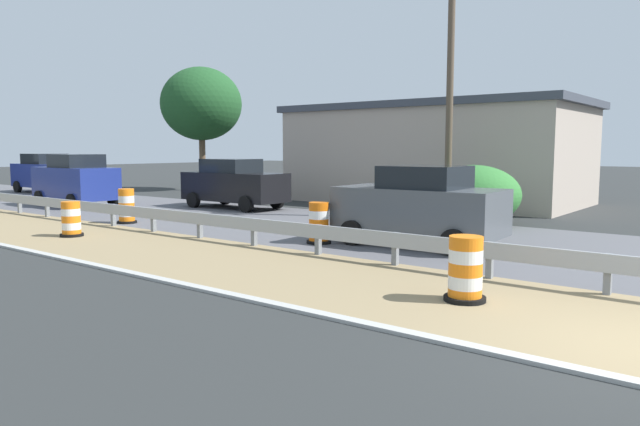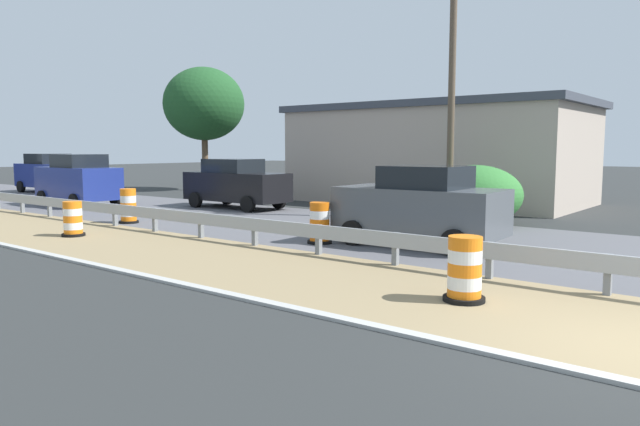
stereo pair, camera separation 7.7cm
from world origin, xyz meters
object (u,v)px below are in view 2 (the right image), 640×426
object	(u,v)px
traffic_barrel_mid	(73,221)
car_lead_near_lane	(78,180)
car_distant_a	(50,173)
car_mid_far_lane	(236,184)
traffic_barrel_close	(320,225)
traffic_barrel_nearest	(465,272)
utility_pole_near	(452,88)
car_distant_b	(420,206)
traffic_barrel_far	(128,207)

from	to	relation	value
traffic_barrel_mid	car_lead_near_lane	distance (m)	9.54
car_lead_near_lane	car_distant_a	xyz separation A→B (m)	(3.11, 8.42, -0.02)
car_mid_far_lane	traffic_barrel_close	bearing A→B (deg)	-31.36
traffic_barrel_mid	car_lead_near_lane	xyz separation A→B (m)	(4.86, 8.18, 0.66)
traffic_barrel_close	car_mid_far_lane	size ratio (longest dim) A/B	0.23
traffic_barrel_nearest	utility_pole_near	distance (m)	12.18
traffic_barrel_nearest	car_distant_a	size ratio (longest dim) A/B	0.24
traffic_barrel_nearest	utility_pole_near	bearing A→B (deg)	27.11
car_distant_b	utility_pole_near	size ratio (longest dim) A/B	0.49
traffic_barrel_nearest	traffic_barrel_far	world-z (taller)	traffic_barrel_far
traffic_barrel_far	car_distant_a	world-z (taller)	car_distant_a
traffic_barrel_close	car_lead_near_lane	distance (m)	14.52
traffic_barrel_far	car_distant_a	bearing A→B (deg)	70.93
traffic_barrel_far	utility_pole_near	xyz separation A→B (m)	(7.68, -7.77, 4.00)
traffic_barrel_mid	traffic_barrel_far	world-z (taller)	traffic_barrel_far
car_distant_b	car_lead_near_lane	bearing A→B (deg)	-2.86
traffic_barrel_close	car_lead_near_lane	size ratio (longest dim) A/B	0.25
traffic_barrel_nearest	traffic_barrel_mid	bearing A→B (deg)	90.65
traffic_barrel_nearest	car_distant_b	size ratio (longest dim) A/B	0.25
traffic_barrel_close	car_mid_far_lane	xyz separation A→B (m)	(5.05, 8.36, 0.53)
traffic_barrel_close	car_lead_near_lane	bearing A→B (deg)	83.80
traffic_barrel_nearest	car_distant_a	bearing A→B (deg)	74.52
traffic_barrel_close	traffic_barrel_mid	world-z (taller)	traffic_barrel_close
traffic_barrel_mid	car_distant_b	bearing A→B (deg)	-61.42
traffic_barrel_nearest	car_lead_near_lane	size ratio (longest dim) A/B	0.25
car_mid_far_lane	traffic_barrel_nearest	bearing A→B (deg)	-30.95
traffic_barrel_nearest	traffic_barrel_mid	world-z (taller)	traffic_barrel_nearest
utility_pole_near	traffic_barrel_mid	bearing A→B (deg)	148.10
car_distant_a	traffic_barrel_far	bearing A→B (deg)	-19.27
traffic_barrel_close	car_distant_b	world-z (taller)	car_distant_b
traffic_barrel_nearest	car_lead_near_lane	world-z (taller)	car_lead_near_lane
car_mid_far_lane	car_distant_a	bearing A→B (deg)	-178.79
traffic_barrel_far	utility_pole_near	size ratio (longest dim) A/B	0.13
utility_pole_near	car_lead_near_lane	bearing A→B (deg)	110.62
traffic_barrel_far	car_lead_near_lane	world-z (taller)	car_lead_near_lane
traffic_barrel_far	utility_pole_near	world-z (taller)	utility_pole_near
traffic_barrel_nearest	utility_pole_near	world-z (taller)	utility_pole_near
car_distant_a	car_distant_b	world-z (taller)	car_distant_a
traffic_barrel_nearest	traffic_barrel_far	distance (m)	13.25
traffic_barrel_far	car_mid_far_lane	xyz separation A→B (m)	(5.65, 0.81, 0.50)
traffic_barrel_close	traffic_barrel_far	bearing A→B (deg)	94.58
traffic_barrel_mid	utility_pole_near	size ratio (longest dim) A/B	0.11
car_mid_far_lane	utility_pole_near	size ratio (longest dim) A/B	0.53
car_lead_near_lane	car_distant_b	size ratio (longest dim) A/B	1.01
car_lead_near_lane	car_distant_b	distance (m)	16.64
traffic_barrel_mid	car_distant_a	world-z (taller)	car_distant_a
utility_pole_near	traffic_barrel_close	bearing A→B (deg)	178.26
traffic_barrel_far	car_mid_far_lane	world-z (taller)	car_mid_far_lane
traffic_barrel_close	utility_pole_near	distance (m)	8.14
traffic_barrel_nearest	traffic_barrel_close	xyz separation A→B (m)	(3.16, 5.45, 0.01)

